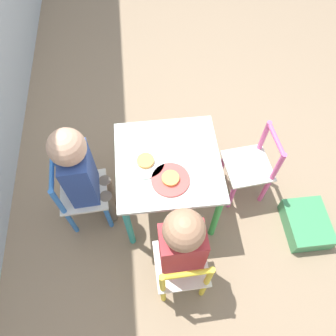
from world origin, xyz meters
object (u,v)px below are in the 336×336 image
(chair_yellow, at_px, (182,269))
(child_back, at_px, (82,172))
(chair_blue, at_px, (81,194))
(storage_bin, at_px, (306,224))
(plate_back, at_px, (146,162))
(chair_pink, at_px, (251,167))
(plate_left, at_px, (170,179))
(child_left, at_px, (181,244))
(kids_table, at_px, (168,169))

(chair_yellow, distance_m, child_back, 0.70)
(chair_blue, xyz_separation_m, storage_bin, (-0.24, -1.31, -0.21))
(plate_back, height_order, storage_bin, plate_back)
(chair_blue, relative_size, chair_pink, 1.00)
(chair_yellow, xyz_separation_m, child_back, (0.48, 0.46, 0.23))
(chair_yellow, height_order, chair_pink, same)
(child_back, xyz_separation_m, plate_left, (-0.09, -0.44, 0.01))
(plate_left, bearing_deg, chair_blue, 79.71)
(chair_pink, bearing_deg, child_left, -50.18)
(kids_table, distance_m, chair_blue, 0.52)
(chair_blue, relative_size, storage_bin, 1.75)
(kids_table, bearing_deg, child_left, -178.32)
(chair_blue, xyz_separation_m, child_left, (-0.42, -0.51, 0.22))
(chair_pink, height_order, child_back, child_back)
(plate_left, distance_m, plate_back, 0.16)
(kids_table, xyz_separation_m, plate_left, (-0.12, 0.00, 0.09))
(kids_table, xyz_separation_m, chair_blue, (-0.02, 0.50, -0.15))
(child_back, bearing_deg, plate_back, -89.01)
(child_left, xyz_separation_m, storage_bin, (0.17, -0.80, -0.43))
(kids_table, bearing_deg, child_back, 92.82)
(plate_back, xyz_separation_m, storage_bin, (-0.27, -0.92, -0.44))
(chair_yellow, distance_m, plate_left, 0.45)
(kids_table, height_order, chair_pink, chair_pink)
(chair_yellow, xyz_separation_m, storage_bin, (0.23, -0.79, -0.21))
(child_left, bearing_deg, chair_pink, -136.59)
(chair_pink, bearing_deg, kids_table, -90.00)
(plate_back, bearing_deg, storage_bin, -106.05)
(chair_pink, bearing_deg, plate_back, -90.99)
(child_back, bearing_deg, chair_blue, 90.00)
(chair_yellow, distance_m, child_left, 0.23)
(chair_blue, relative_size, plate_left, 2.75)
(chair_yellow, distance_m, chair_blue, 0.70)
(chair_blue, height_order, child_left, child_left)
(child_left, bearing_deg, plate_back, -75.45)
(chair_pink, xyz_separation_m, plate_back, (-0.05, 0.61, 0.24))
(kids_table, height_order, child_left, child_left)
(chair_pink, distance_m, child_left, 0.72)
(child_back, xyz_separation_m, storage_bin, (-0.24, -1.25, -0.44))
(kids_table, xyz_separation_m, chair_yellow, (-0.50, -0.01, -0.15))
(chair_pink, relative_size, child_back, 0.66)
(child_back, distance_m, plate_left, 0.45)
(chair_blue, bearing_deg, plate_back, -89.16)
(chair_pink, relative_size, child_left, 0.67)
(chair_yellow, xyz_separation_m, plate_back, (0.50, 0.13, 0.24))
(chair_pink, distance_m, storage_bin, 0.49)
(child_left, bearing_deg, chair_blue, -40.76)
(chair_blue, distance_m, child_back, 0.24)
(chair_blue, relative_size, plate_back, 2.70)
(kids_table, height_order, plate_left, plate_left)
(kids_table, xyz_separation_m, child_left, (-0.44, -0.01, 0.07))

